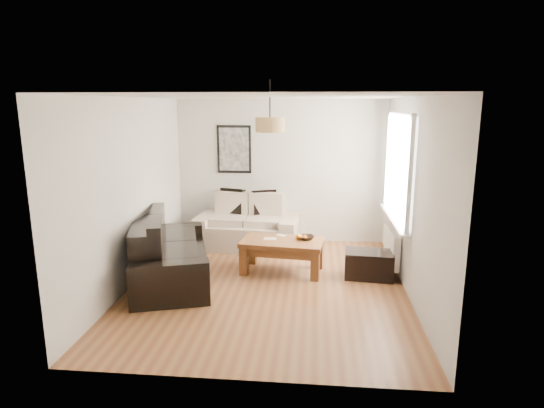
# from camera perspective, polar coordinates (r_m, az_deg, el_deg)

# --- Properties ---
(floor) EXTENTS (4.50, 4.50, 0.00)m
(floor) POSITION_cam_1_polar(r_m,az_deg,el_deg) (6.49, -0.52, -10.24)
(floor) COLOR brown
(floor) RESTS_ON ground
(ceiling) EXTENTS (3.80, 4.50, 0.00)m
(ceiling) POSITION_cam_1_polar(r_m,az_deg,el_deg) (5.99, -0.57, 13.36)
(ceiling) COLOR white
(ceiling) RESTS_ON floor
(wall_back) EXTENTS (3.80, 0.04, 2.60)m
(wall_back) POSITION_cam_1_polar(r_m,az_deg,el_deg) (8.32, 1.09, 4.13)
(wall_back) COLOR silver
(wall_back) RESTS_ON floor
(wall_front) EXTENTS (3.80, 0.04, 2.60)m
(wall_front) POSITION_cam_1_polar(r_m,az_deg,el_deg) (3.95, -3.99, -5.35)
(wall_front) COLOR silver
(wall_front) RESTS_ON floor
(wall_left) EXTENTS (0.04, 4.50, 2.60)m
(wall_left) POSITION_cam_1_polar(r_m,az_deg,el_deg) (6.58, -17.22, 1.35)
(wall_left) COLOR silver
(wall_left) RESTS_ON floor
(wall_right) EXTENTS (0.04, 4.50, 2.60)m
(wall_right) POSITION_cam_1_polar(r_m,az_deg,el_deg) (6.21, 17.18, 0.70)
(wall_right) COLOR silver
(wall_right) RESTS_ON floor
(window_bay) EXTENTS (0.14, 1.90, 1.60)m
(window_bay) POSITION_cam_1_polar(r_m,az_deg,el_deg) (6.93, 15.72, 4.48)
(window_bay) COLOR white
(window_bay) RESTS_ON wall_right
(radiator) EXTENTS (0.10, 0.90, 0.52)m
(radiator) POSITION_cam_1_polar(r_m,az_deg,el_deg) (7.18, 14.83, -5.18)
(radiator) COLOR white
(radiator) RESTS_ON wall_right
(poster) EXTENTS (0.62, 0.04, 0.87)m
(poster) POSITION_cam_1_polar(r_m,az_deg,el_deg) (8.35, -4.78, 6.88)
(poster) COLOR black
(poster) RESTS_ON wall_back
(pendant_shade) EXTENTS (0.40, 0.40, 0.20)m
(pendant_shade) POSITION_cam_1_polar(r_m,az_deg,el_deg) (6.29, -0.27, 9.95)
(pendant_shade) COLOR tan
(pendant_shade) RESTS_ON ceiling
(loveseat_cream) EXTENTS (1.83, 1.07, 0.88)m
(loveseat_cream) POSITION_cam_1_polar(r_m,az_deg,el_deg) (8.09, -3.12, -2.33)
(loveseat_cream) COLOR #C0AD9A
(loveseat_cream) RESTS_ON floor
(sofa_leather) EXTENTS (1.56, 2.26, 0.89)m
(sofa_leather) POSITION_cam_1_polar(r_m,az_deg,el_deg) (6.72, -12.70, -5.70)
(sofa_leather) COLOR black
(sofa_leather) RESTS_ON floor
(coffee_table) EXTENTS (1.29, 0.80, 0.50)m
(coffee_table) POSITION_cam_1_polar(r_m,az_deg,el_deg) (6.93, 1.28, -6.55)
(coffee_table) COLOR brown
(coffee_table) RESTS_ON floor
(ottoman) EXTENTS (0.73, 0.51, 0.40)m
(ottoman) POSITION_cam_1_polar(r_m,az_deg,el_deg) (6.87, 12.12, -7.44)
(ottoman) COLOR black
(ottoman) RESTS_ON floor
(cushion_left) EXTENTS (0.48, 0.26, 0.45)m
(cushion_left) POSITION_cam_1_polar(r_m,az_deg,el_deg) (8.27, -5.07, 0.36)
(cushion_left) COLOR black
(cushion_left) RESTS_ON loveseat_cream
(cushion_right) EXTENTS (0.46, 0.29, 0.44)m
(cushion_right) POSITION_cam_1_polar(r_m,az_deg,el_deg) (8.19, -0.94, 0.22)
(cushion_right) COLOR black
(cushion_right) RESTS_ON loveseat_cream
(fruit_bowl) EXTENTS (0.30, 0.30, 0.06)m
(fruit_bowl) POSITION_cam_1_polar(r_m,az_deg,el_deg) (6.90, 4.35, -4.24)
(fruit_bowl) COLOR black
(fruit_bowl) RESTS_ON coffee_table
(orange_a) EXTENTS (0.07, 0.07, 0.07)m
(orange_a) POSITION_cam_1_polar(r_m,az_deg,el_deg) (6.90, 3.56, -4.13)
(orange_a) COLOR #E05212
(orange_a) RESTS_ON fruit_bowl
(orange_b) EXTENTS (0.07, 0.07, 0.07)m
(orange_b) POSITION_cam_1_polar(r_m,az_deg,el_deg) (6.88, 4.14, -4.19)
(orange_b) COLOR orange
(orange_b) RESTS_ON fruit_bowl
(orange_c) EXTENTS (0.10, 0.10, 0.09)m
(orange_c) POSITION_cam_1_polar(r_m,az_deg,el_deg) (6.89, 3.34, -4.14)
(orange_c) COLOR orange
(orange_c) RESTS_ON fruit_bowl
(papers) EXTENTS (0.19, 0.14, 0.01)m
(papers) POSITION_cam_1_polar(r_m,az_deg,el_deg) (6.91, -0.23, -4.39)
(papers) COLOR beige
(papers) RESTS_ON coffee_table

